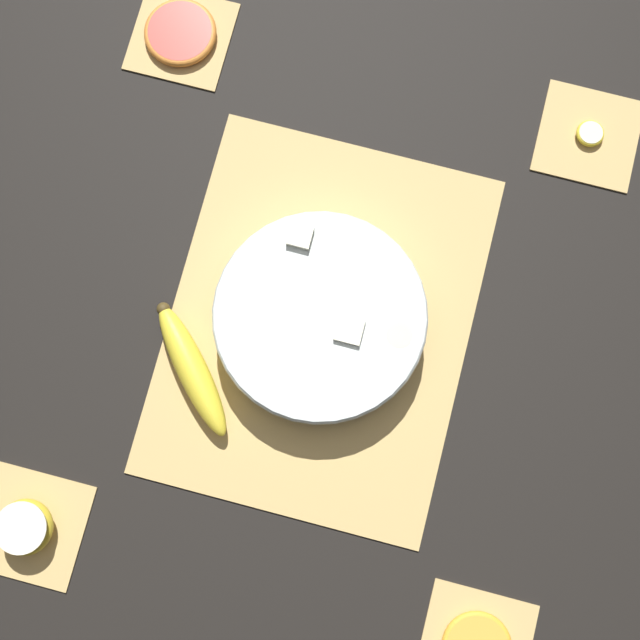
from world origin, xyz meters
name	(u,v)px	position (x,y,z in m)	size (l,w,h in m)	color
ground_plane	(320,324)	(0.00, 0.00, 0.00)	(6.00, 6.00, 0.00)	black
bamboo_mat_center	(320,324)	(0.00, 0.00, 0.00)	(0.48, 0.37, 0.01)	tan
coaster_mat_near_left	(181,36)	(-0.33, -0.28, 0.00)	(0.13, 0.13, 0.01)	tan
coaster_mat_near_right	(31,526)	(0.33, -0.28, 0.00)	(0.13, 0.13, 0.01)	tan
coaster_mat_far_left	(589,136)	(-0.33, 0.28, 0.00)	(0.13, 0.13, 0.01)	tan
fruit_salad_bowl	(320,319)	(0.00, 0.00, 0.04)	(0.26, 0.26, 0.07)	silver
whole_banana	(192,369)	(0.10, -0.14, 0.03)	(0.16, 0.15, 0.04)	yellow
apple_half	(25,527)	(0.33, -0.28, 0.03)	(0.07, 0.07, 0.04)	gold
banana_coin_single	(590,133)	(-0.33, 0.28, 0.01)	(0.04, 0.04, 0.01)	beige
grapefruit_slice	(180,33)	(-0.33, -0.28, 0.01)	(0.10, 0.10, 0.01)	red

